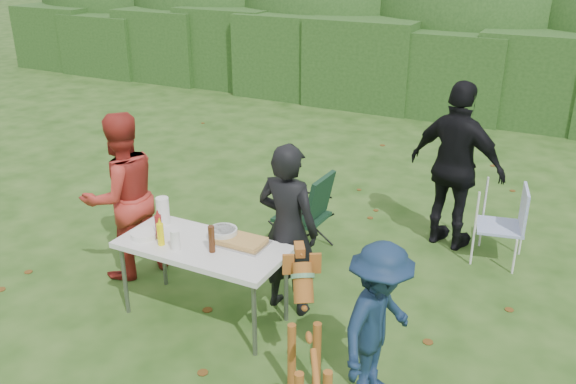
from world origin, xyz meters
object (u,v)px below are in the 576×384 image
at_px(child, 379,324).
at_px(lawn_chair, 500,223).
at_px(person_cook, 288,230).
at_px(person_black_puffy, 456,167).
at_px(ketchup_bottle, 159,227).
at_px(dog, 309,357).
at_px(mustard_bottle, 161,234).
at_px(folding_table, 203,250).
at_px(person_red_jacket, 122,196).
at_px(paper_towel_roll, 163,211).
at_px(camping_chair, 302,212).
at_px(beer_bottle, 212,239).

bearing_deg(child, lawn_chair, -0.73).
distance_m(person_cook, child, 1.37).
xyz_separation_m(person_black_puffy, ketchup_bottle, (-2.04, -2.51, -0.08)).
height_order(dog, mustard_bottle, dog).
bearing_deg(mustard_bottle, ketchup_bottle, 135.05).
relative_size(folding_table, person_cook, 0.93).
relative_size(person_red_jacket, paper_towel_roll, 6.55).
relative_size(person_red_jacket, camping_chair, 1.83).
bearing_deg(mustard_bottle, camping_chair, 73.12).
xyz_separation_m(person_black_puffy, mustard_bottle, (-1.94, -2.61, -0.09)).
bearing_deg(person_black_puffy, camping_chair, 47.63).
relative_size(folding_table, dog, 1.39).
bearing_deg(camping_chair, lawn_chair, -156.59).
height_order(ketchup_bottle, beer_bottle, beer_bottle).
xyz_separation_m(mustard_bottle, beer_bottle, (0.47, 0.10, 0.02)).
bearing_deg(lawn_chair, person_red_jacket, 19.01).
height_order(lawn_chair, ketchup_bottle, ketchup_bottle).
bearing_deg(lawn_chair, folding_table, 34.89).
distance_m(mustard_bottle, ketchup_bottle, 0.14).
distance_m(person_red_jacket, ketchup_bottle, 0.84).
bearing_deg(child, mustard_bottle, 95.66).
xyz_separation_m(folding_table, lawn_chair, (2.16, 2.33, -0.26)).
xyz_separation_m(dog, lawn_chair, (0.79, 3.03, -0.09)).
distance_m(person_red_jacket, person_black_puffy, 3.51).
bearing_deg(beer_bottle, ketchup_bottle, 179.84).
bearing_deg(beer_bottle, person_cook, 51.28).
height_order(person_black_puffy, lawn_chair, person_black_puffy).
bearing_deg(child, beer_bottle, 91.26).
relative_size(person_black_puffy, paper_towel_roll, 7.18).
bearing_deg(beer_bottle, child, -7.58).
xyz_separation_m(camping_chair, lawn_chair, (1.96, 0.77, -0.04)).
distance_m(folding_table, mustard_bottle, 0.39).
bearing_deg(person_cook, dog, 125.20).
bearing_deg(person_red_jacket, dog, 91.00).
height_order(person_red_jacket, mustard_bottle, person_red_jacket).
relative_size(child, mustard_bottle, 6.40).
height_order(folding_table, mustard_bottle, mustard_bottle).
bearing_deg(child, person_red_jacket, 87.30).
height_order(child, lawn_chair, child).
bearing_deg(folding_table, dog, -27.13).
relative_size(camping_chair, lawn_chair, 1.09).
xyz_separation_m(lawn_chair, paper_towel_roll, (-2.73, -2.14, 0.44)).
height_order(folding_table, camping_chair, camping_chair).
bearing_deg(beer_bottle, paper_towel_roll, 160.24).
relative_size(dog, lawn_chair, 1.27).
bearing_deg(mustard_bottle, person_black_puffy, 53.40).
distance_m(dog, mustard_bottle, 1.80).
xyz_separation_m(person_cook, camping_chair, (-0.39, 1.07, -0.34)).
bearing_deg(person_black_puffy, beer_bottle, 75.12).
bearing_deg(dog, lawn_chair, -46.76).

